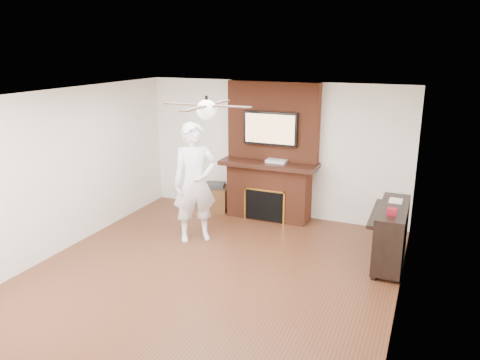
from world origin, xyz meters
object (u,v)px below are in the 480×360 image
at_px(person, 195,183).
at_px(piano, 391,233).
at_px(fireplace, 270,165).
at_px(side_table, 215,197).

relative_size(person, piano, 1.45).
xyz_separation_m(fireplace, side_table, (-1.10, -0.07, -0.74)).
height_order(fireplace, person, fireplace).
distance_m(fireplace, side_table, 1.33).
distance_m(side_table, piano, 3.57).
xyz_separation_m(fireplace, piano, (2.28, -1.18, -0.52)).
height_order(fireplace, side_table, fireplace).
bearing_deg(side_table, piano, -31.94).
height_order(person, piano, person).
xyz_separation_m(side_table, piano, (3.38, -1.11, 0.22)).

